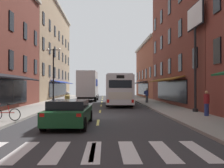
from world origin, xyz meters
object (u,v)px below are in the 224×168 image
Objects in this scene: motorcycle_rider at (68,106)px; street_lamp_twin at (53,74)px; billboard_sign at (195,28)px; sedan_near at (90,94)px; transit_bus at (119,89)px; box_truck at (88,86)px; pedestrian_mid at (207,103)px; sedan_mid at (69,112)px; bicycle_near at (6,114)px; pedestrian_near at (147,95)px.

street_lamp_twin is (-2.81, 9.59, 2.62)m from motorcycle_rider.
sedan_near is at bearing 109.91° from billboard_sign.
motorcycle_rider is (-4.01, -11.44, -0.98)m from transit_bus.
billboard_sign is 0.70× the size of transit_bus.
sedan_near is at bearing 91.51° from box_truck.
street_lamp_twin reaches higher than transit_bus.
billboard_sign is at bearing -83.04° from pedestrian_mid.
pedestrian_mid is at bearing -42.08° from street_lamp_twin.
sedan_mid is 2.85× the size of bicycle_near.
transit_bus is at bearing 64.38° from bicycle_near.
motorcycle_rider is at bearing 45.96° from bicycle_near.
pedestrian_mid is (8.71, -19.59, -1.10)m from box_truck.
bicycle_near is (-12.07, -4.74, -5.83)m from billboard_sign.
transit_bus is 2.62× the size of sedan_near.
transit_bus reaches higher than pedestrian_mid.
box_truck reaches higher than sedan_near.
sedan_near is (-4.03, 15.56, -0.99)m from transit_bus.
pedestrian_mid is (-0.23, -2.70, -5.38)m from billboard_sign.
sedan_near is at bearing 104.52° from transit_bus.
sedan_mid is 14.41m from street_lamp_twin.
sedan_mid is at bearing -80.66° from motorcycle_rider.
sedan_near is 0.89× the size of sedan_mid.
pedestrian_mid reaches higher than bicycle_near.
sedan_near is at bearing -111.47° from pedestrian_near.
pedestrian_near is 13.92m from pedestrian_mid.
transit_bus reaches higher than bicycle_near.
pedestrian_mid is at bearing 20.90° from sedan_mid.
street_lamp_twin is (-3.01, -9.01, 1.27)m from box_truck.
bicycle_near is at bearing -158.57° from billboard_sign.
transit_bus is at bearing 70.68° from motorcycle_rider.
billboard_sign is 19.58m from box_truck.
transit_bus is 5.46× the size of motorcycle_rider.
sedan_mid is (-8.46, -5.85, -5.65)m from billboard_sign.
billboard_sign is at bearing 50.35° from pedestrian_near.
transit_bus is 13.39m from pedestrian_mid.
motorcycle_rider is at bearing -109.32° from transit_bus.
billboard_sign is 10.87m from motorcycle_rider.
pedestrian_near is (10.25, 15.87, 0.52)m from bicycle_near.
sedan_mid is 3.04× the size of pedestrian_mid.
transit_bus is at bearing -26.04° from pedestrian_near.
motorcycle_rider is 1.24× the size of pedestrian_near.
billboard_sign reaches higher than sedan_mid.
bicycle_near is (-3.13, -21.63, -1.55)m from box_truck.
street_lamp_twin is at bearing 146.59° from billboard_sign.
motorcycle_rider reaches higher than bicycle_near.
motorcycle_rider is at bearing -73.69° from street_lamp_twin.
sedan_mid is (0.70, -31.13, -0.02)m from sedan_near.
billboard_sign is at bearing -62.21° from transit_bus.
transit_bus is 15.96m from sedan_mid.
motorcycle_rider is at bearing -90.63° from box_truck.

